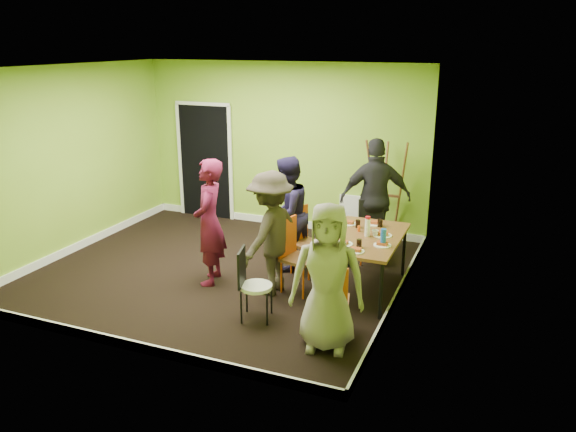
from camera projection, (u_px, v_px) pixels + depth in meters
name	position (u px, v px, depth m)	size (l,w,h in m)	color
ground	(222.00, 271.00, 7.95)	(5.00, 5.00, 0.00)	black
room_walls	(219.00, 203.00, 7.70)	(5.04, 4.54, 2.82)	#82AC2C
dining_table	(364.00, 240.00, 7.13)	(0.90, 1.50, 0.75)	black
chair_left_far	(304.00, 236.00, 7.77)	(0.50, 0.50, 0.94)	#E75815
chair_left_near	(294.00, 251.00, 7.20)	(0.48, 0.48, 0.96)	#E75815
chair_back_end	(371.00, 218.00, 8.23)	(0.48, 0.52, 0.89)	#E75815
chair_front_end	(332.00, 297.00, 6.05)	(0.43, 0.43, 0.86)	#E75815
chair_bentwood	(251.00, 281.00, 6.47)	(0.41, 0.40, 0.86)	black
easel	(385.00, 193.00, 8.82)	(0.67, 0.63, 1.67)	brown
plate_near_left	(348.00, 224.00, 7.57)	(0.21, 0.21, 0.01)	white
plate_near_right	(342.00, 244.00, 6.83)	(0.25, 0.25, 0.01)	white
plate_far_back	(374.00, 224.00, 7.57)	(0.22, 0.22, 0.01)	white
plate_far_front	(355.00, 251.00, 6.59)	(0.21, 0.21, 0.01)	white
plate_wall_back	(382.00, 235.00, 7.13)	(0.24, 0.24, 0.01)	white
plate_wall_front	(382.00, 245.00, 6.79)	(0.21, 0.21, 0.01)	white
thermos	(367.00, 227.00, 7.09)	(0.07, 0.07, 0.23)	white
blue_bottle	(383.00, 237.00, 6.75)	(0.07, 0.07, 0.22)	blue
orange_bottle	(359.00, 229.00, 7.29)	(0.04, 0.04, 0.07)	#E75815
glass_mid	(358.00, 224.00, 7.42)	(0.06, 0.06, 0.11)	black
glass_back	(380.00, 223.00, 7.46)	(0.07, 0.07, 0.11)	black
glass_front	(359.00, 243.00, 6.71)	(0.06, 0.06, 0.11)	black
cup_a	(340.00, 236.00, 6.96)	(0.12, 0.12, 0.10)	white
cup_b	(375.00, 233.00, 7.10)	(0.09, 0.09, 0.08)	white
person_standing	(209.00, 222.00, 7.36)	(0.62, 0.40, 1.69)	#570E2A
person_left_far	(286.00, 214.00, 7.82)	(0.79, 0.61, 1.62)	#1B1536
person_left_near	(270.00, 233.00, 7.07)	(1.03, 0.59, 1.60)	#2F281F
person_back_end	(376.00, 198.00, 8.29)	(1.05, 0.44, 1.78)	#222127
person_front_end	(327.00, 278.00, 5.77)	(0.78, 0.51, 1.59)	gray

